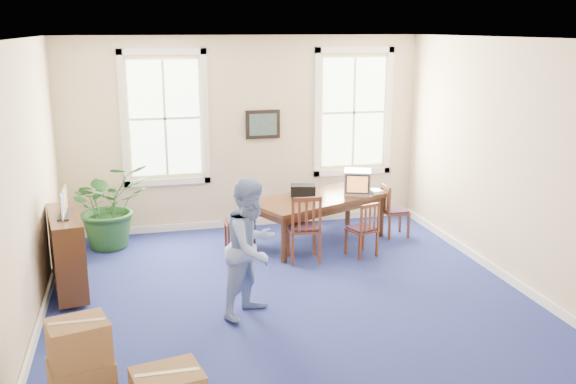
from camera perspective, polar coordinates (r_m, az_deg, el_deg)
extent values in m
plane|color=navy|center=(8.15, 0.32, -9.62)|extent=(6.50, 6.50, 0.00)
plane|color=white|center=(7.44, 0.35, 13.50)|extent=(6.50, 6.50, 0.00)
plane|color=beige|center=(10.76, -3.87, 5.21)|extent=(6.50, 0.00, 6.50)
plane|color=beige|center=(4.68, 10.07, -7.38)|extent=(6.50, 0.00, 6.50)
plane|color=beige|center=(7.51, -22.46, 0.08)|extent=(0.00, 6.50, 6.50)
plane|color=beige|center=(8.84, 19.59, 2.36)|extent=(0.00, 6.50, 6.50)
cube|color=white|center=(11.08, -3.71, -2.70)|extent=(6.00, 0.04, 0.12)
cube|color=white|center=(8.01, -21.17, -10.65)|extent=(0.04, 6.50, 0.12)
cube|color=white|center=(9.24, 18.63, -7.01)|extent=(0.04, 6.50, 0.12)
cube|color=white|center=(10.35, 7.82, 0.05)|extent=(0.20, 0.23, 0.05)
cube|color=black|center=(10.01, 1.34, 0.11)|extent=(0.43, 0.33, 0.19)
imported|color=#7A93D3|center=(7.51, -3.24, -4.96)|extent=(1.02, 1.01, 1.66)
cube|color=#432513|center=(8.67, -19.02, -5.39)|extent=(0.56, 1.31, 0.99)
imported|color=#1F4D20|center=(10.24, -15.60, -1.14)|extent=(1.50, 1.42, 1.33)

